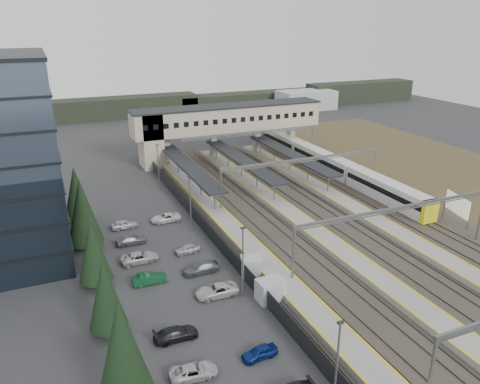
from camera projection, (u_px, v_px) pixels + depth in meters
name	position (u px, v px, depth m)	size (l,w,h in m)	color
ground	(275.00, 251.00, 59.72)	(220.00, 220.00, 0.00)	#2B2B2D
conifer_row	(98.00, 264.00, 46.58)	(4.42, 49.82, 9.50)	black
car_park	(192.00, 300.00, 48.06)	(10.65, 44.55, 1.29)	silver
lampposts	(212.00, 226.00, 56.33)	(0.50, 53.25, 8.07)	slate
fence	(214.00, 236.00, 61.28)	(0.08, 90.00, 2.00)	#26282B
relay_cabin_near	(271.00, 290.00, 48.83)	(2.91, 2.20, 2.35)	#A6A9AC
relay_cabin_far	(252.00, 266.00, 53.65)	(2.92, 2.65, 2.23)	#A6A9AC
rail_corridor	(317.00, 222.00, 67.37)	(34.00, 90.00, 0.92)	#312B26
canopies	(242.00, 160.00, 84.21)	(23.10, 30.00, 3.28)	black
footbridge	(216.00, 122.00, 96.00)	(40.40, 6.40, 11.20)	#AFA38C
gantries	(343.00, 187.00, 64.65)	(28.40, 62.28, 7.17)	slate
train	(324.00, 161.00, 90.48)	(2.69, 56.26, 3.39)	silver
billboard	(457.00, 206.00, 66.21)	(1.39, 5.25, 4.44)	slate
treeline_far	(208.00, 103.00, 147.01)	(170.00, 19.00, 7.00)	black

